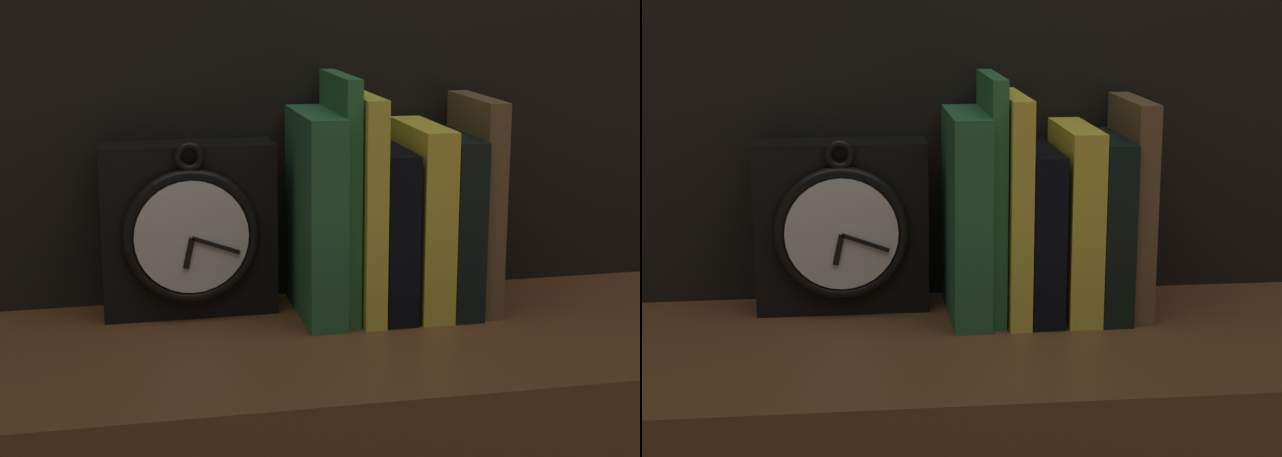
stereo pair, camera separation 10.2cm
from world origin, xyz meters
TOP-DOWN VIEW (x-y plane):
  - clock at (-0.12, 0.12)m, footprint 0.18×0.07m
  - book_slot0_green at (0.01, 0.08)m, footprint 0.04×0.14m
  - book_slot1_green at (0.04, 0.09)m, footprint 0.02×0.13m
  - book_slot2_yellow at (0.06, 0.08)m, footprint 0.02×0.14m
  - book_slot3_black at (0.09, 0.09)m, footprint 0.03×0.14m
  - book_slot4_yellow at (0.13, 0.09)m, footprint 0.03×0.14m
  - book_slot5_black at (0.16, 0.09)m, footprint 0.03×0.14m
  - book_slot6_brown at (0.19, 0.09)m, footprint 0.02×0.13m

SIDE VIEW (x-z plane):
  - book_slot3_black at x=0.09m, z-range 0.78..0.96m
  - clock at x=-0.12m, z-range 0.78..0.96m
  - book_slot5_black at x=0.16m, z-range 0.78..0.97m
  - book_slot4_yellow at x=0.13m, z-range 0.78..0.98m
  - book_slot0_green at x=0.01m, z-range 0.78..0.99m
  - book_slot6_brown at x=0.19m, z-range 0.78..1.01m
  - book_slot2_yellow at x=0.06m, z-range 0.78..1.01m
  - book_slot1_green at x=0.04m, z-range 0.78..1.03m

